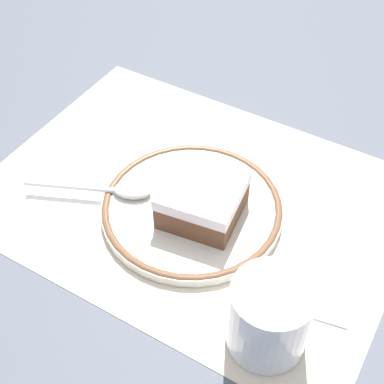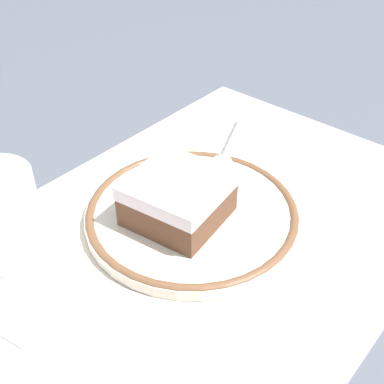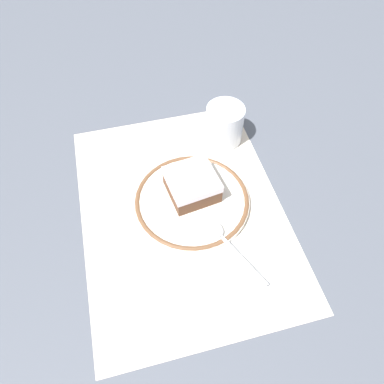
{
  "view_description": "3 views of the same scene",
  "coord_description": "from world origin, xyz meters",
  "views": [
    {
      "loc": [
        -0.2,
        0.35,
        0.43
      ],
      "look_at": [
        -0.01,
        0.02,
        0.03
      ],
      "focal_mm": 51.65,
      "sensor_mm": 36.0,
      "label": 1
    },
    {
      "loc": [
        -0.26,
        -0.2,
        0.29
      ],
      "look_at": [
        -0.01,
        0.02,
        0.03
      ],
      "focal_mm": 46.98,
      "sensor_mm": 36.0,
      "label": 2
    },
    {
      "loc": [
        0.31,
        -0.06,
        0.49
      ],
      "look_at": [
        -0.01,
        0.02,
        0.03
      ],
      "focal_mm": 33.77,
      "sensor_mm": 36.0,
      "label": 3
    }
  ],
  "objects": [
    {
      "name": "napkin",
      "position": [
        0.14,
        0.09,
        0.0
      ],
      "size": [
        0.14,
        0.13,
        0.0
      ],
      "primitive_type": "cube",
      "rotation": [
        0.0,
        0.0,
        5.98
      ],
      "color": "white",
      "rests_on": "placemat"
    },
    {
      "name": "ground_plane",
      "position": [
        0.0,
        0.0,
        0.0
      ],
      "size": [
        2.4,
        2.4,
        0.0
      ],
      "primitive_type": "plane",
      "color": "#4C515B"
    },
    {
      "name": "cake_slice",
      "position": [
        -0.02,
        0.02,
        0.03
      ],
      "size": [
        0.08,
        0.09,
        0.04
      ],
      "color": "brown",
      "rests_on": "plate"
    },
    {
      "name": "spoon",
      "position": [
        0.07,
        0.04,
        0.02
      ],
      "size": [
        0.13,
        0.07,
        0.01
      ],
      "color": "silver",
      "rests_on": "plate"
    },
    {
      "name": "plate",
      "position": [
        -0.01,
        0.02,
        0.01
      ],
      "size": [
        0.19,
        0.19,
        0.01
      ],
      "color": "silver",
      "rests_on": "placemat"
    },
    {
      "name": "placemat",
      "position": [
        0.0,
        0.0,
        0.0
      ],
      "size": [
        0.43,
        0.32,
        0.0
      ],
      "primitive_type": "cube",
      "color": "beige",
      "rests_on": "ground_plane"
    },
    {
      "name": "sugar_packet",
      "position": [
        -0.18,
        0.05,
        0.0
      ],
      "size": [
        0.04,
        0.05,
        0.01
      ],
      "primitive_type": "cube",
      "rotation": [
        0.0,
        0.0,
        1.75
      ],
      "color": "white",
      "rests_on": "placemat"
    }
  ]
}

